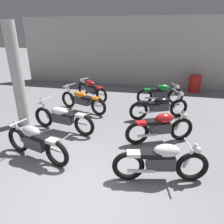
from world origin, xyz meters
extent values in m
plane|color=gray|center=(0.00, 0.00, 0.00)|extent=(60.00, 60.00, 0.00)
cube|color=#BCBAB7|center=(0.00, 8.62, 1.80)|extent=(12.88, 0.24, 3.60)
cylinder|color=#BCBAB7|center=(-2.92, 2.61, 1.60)|extent=(0.36, 0.36, 3.20)
torus|color=black|center=(-2.04, 1.08, 0.34)|extent=(0.67, 0.29, 0.67)
torus|color=black|center=(-0.79, 0.72, 0.34)|extent=(0.67, 0.29, 0.67)
cylinder|color=silver|center=(-1.96, 1.06, 0.59)|extent=(0.25, 0.13, 0.56)
cube|color=#38383D|center=(-1.41, 0.90, 0.44)|extent=(0.62, 0.39, 0.28)
ellipsoid|color=#B7B7BC|center=(-1.51, 0.93, 0.72)|extent=(0.58, 0.41, 0.26)
cube|color=black|center=(-1.20, 0.84, 0.64)|extent=(0.45, 0.34, 0.10)
cube|color=#B7B7BC|center=(-0.88, 0.75, 0.64)|extent=(0.32, 0.27, 0.08)
cylinder|color=silver|center=(-1.90, 1.04, 0.85)|extent=(0.17, 0.47, 0.04)
sphere|color=white|center=(-2.09, 1.10, 0.73)|extent=(0.14, 0.14, 0.14)
cylinder|color=silver|center=(-0.99, 0.92, 0.32)|extent=(0.55, 0.22, 0.07)
torus|color=black|center=(-2.15, 2.55, 0.34)|extent=(0.68, 0.24, 0.67)
torus|color=black|center=(-0.68, 2.25, 0.34)|extent=(0.68, 0.24, 0.67)
cylinder|color=silver|center=(-2.07, 2.54, 0.65)|extent=(0.28, 0.12, 0.66)
cube|color=#38383D|center=(-1.42, 2.40, 0.44)|extent=(0.69, 0.37, 0.28)
ellipsoid|color=white|center=(-1.52, 2.42, 0.66)|extent=(0.65, 0.43, 0.22)
cube|color=black|center=(-1.20, 2.36, 0.57)|extent=(0.44, 0.32, 0.10)
cube|color=white|center=(-0.78, 2.27, 0.64)|extent=(0.31, 0.25, 0.08)
cylinder|color=silver|center=(-2.02, 2.52, 0.96)|extent=(0.17, 0.67, 0.04)
sphere|color=white|center=(-2.21, 2.56, 0.84)|extent=(0.14, 0.14, 0.14)
cylinder|color=silver|center=(-0.90, 2.43, 0.32)|extent=(0.55, 0.18, 0.07)
torus|color=black|center=(-2.11, 4.38, 0.34)|extent=(0.67, 0.34, 0.67)
torus|color=black|center=(-0.71, 3.85, 0.34)|extent=(0.67, 0.34, 0.67)
cylinder|color=silver|center=(-2.04, 4.35, 0.65)|extent=(0.28, 0.16, 0.66)
cube|color=#38383D|center=(-1.41, 4.11, 0.44)|extent=(0.70, 0.46, 0.28)
ellipsoid|color=orange|center=(-1.50, 4.15, 0.66)|extent=(0.67, 0.51, 0.22)
cube|color=black|center=(-1.20, 4.04, 0.57)|extent=(0.46, 0.37, 0.10)
cube|color=orange|center=(-0.80, 3.88, 0.64)|extent=(0.33, 0.29, 0.08)
cylinder|color=silver|center=(-1.98, 4.33, 0.96)|extent=(0.27, 0.65, 0.04)
sphere|color=white|center=(-2.17, 4.40, 0.84)|extent=(0.14, 0.14, 0.14)
cylinder|color=silver|center=(-0.90, 4.06, 0.32)|extent=(0.54, 0.26, 0.07)
torus|color=black|center=(-2.06, 5.96, 0.34)|extent=(0.62, 0.46, 0.67)
torus|color=black|center=(-0.97, 5.25, 0.34)|extent=(0.62, 0.46, 0.67)
cylinder|color=silver|center=(-2.00, 5.91, 0.59)|extent=(0.24, 0.19, 0.56)
cube|color=#38383D|center=(-1.52, 5.60, 0.44)|extent=(0.61, 0.51, 0.28)
ellipsoid|color=red|center=(-1.60, 5.66, 0.72)|extent=(0.59, 0.52, 0.26)
cube|color=black|center=(-1.33, 5.48, 0.64)|extent=(0.47, 0.42, 0.10)
cube|color=red|center=(-1.06, 5.30, 0.64)|extent=(0.34, 0.32, 0.08)
cylinder|color=silver|center=(-1.95, 5.88, 0.85)|extent=(0.29, 0.42, 0.04)
sphere|color=white|center=(-2.11, 5.99, 0.73)|extent=(0.14, 0.14, 0.14)
cylinder|color=silver|center=(-1.11, 5.49, 0.32)|extent=(0.50, 0.36, 0.07)
torus|color=black|center=(2.13, 0.88, 0.34)|extent=(0.68, 0.24, 0.67)
torus|color=black|center=(0.85, 0.62, 0.34)|extent=(0.68, 0.24, 0.67)
cylinder|color=silver|center=(2.05, 0.87, 0.59)|extent=(0.25, 0.12, 0.56)
cube|color=#38383D|center=(1.49, 0.75, 0.44)|extent=(0.61, 0.35, 0.28)
ellipsoid|color=white|center=(1.59, 0.77, 0.72)|extent=(0.57, 0.38, 0.26)
cube|color=black|center=(1.27, 0.71, 0.64)|extent=(0.44, 0.32, 0.10)
cube|color=white|center=(0.95, 0.64, 0.64)|extent=(0.31, 0.25, 0.08)
cylinder|color=silver|center=(1.99, 0.86, 0.85)|extent=(0.13, 0.48, 0.04)
sphere|color=white|center=(2.18, 0.89, 0.73)|extent=(0.14, 0.14, 0.14)
cylinder|color=silver|center=(1.12, 0.55, 0.32)|extent=(0.55, 0.18, 0.07)
torus|color=black|center=(2.07, 2.62, 0.34)|extent=(0.66, 0.37, 0.67)
torus|color=black|center=(0.88, 2.09, 0.34)|extent=(0.66, 0.37, 0.67)
cylinder|color=silver|center=(2.00, 2.59, 0.59)|extent=(0.25, 0.16, 0.56)
cube|color=#38383D|center=(1.48, 2.36, 0.44)|extent=(0.62, 0.45, 0.28)
ellipsoid|color=red|center=(1.57, 2.40, 0.72)|extent=(0.59, 0.47, 0.26)
cube|color=black|center=(1.27, 2.27, 0.64)|extent=(0.46, 0.38, 0.10)
cube|color=red|center=(0.97, 2.13, 0.64)|extent=(0.34, 0.30, 0.08)
cylinder|color=silver|center=(1.94, 2.56, 0.85)|extent=(0.23, 0.45, 0.04)
sphere|color=white|center=(2.13, 2.64, 0.73)|extent=(0.14, 0.14, 0.14)
cylinder|color=silver|center=(1.16, 2.08, 0.32)|extent=(0.53, 0.29, 0.07)
torus|color=black|center=(2.13, 4.36, 0.34)|extent=(0.66, 0.37, 0.67)
torus|color=black|center=(0.76, 3.75, 0.34)|extent=(0.66, 0.37, 0.67)
cylinder|color=silver|center=(2.05, 4.33, 0.65)|extent=(0.28, 0.18, 0.66)
cube|color=#38383D|center=(1.44, 4.05, 0.44)|extent=(0.70, 0.49, 0.28)
ellipsoid|color=black|center=(1.53, 4.09, 0.66)|extent=(0.68, 0.54, 0.22)
cube|color=black|center=(1.24, 3.96, 0.57)|extent=(0.46, 0.38, 0.10)
cube|color=black|center=(0.85, 3.79, 0.64)|extent=(0.34, 0.30, 0.08)
cylinder|color=silver|center=(2.00, 4.30, 0.96)|extent=(0.31, 0.64, 0.04)
sphere|color=white|center=(2.18, 4.38, 0.84)|extent=(0.14, 0.14, 0.14)
cylinder|color=silver|center=(1.04, 3.73, 0.32)|extent=(0.53, 0.29, 0.07)
torus|color=black|center=(2.11, 5.74, 0.34)|extent=(0.68, 0.27, 0.67)
torus|color=black|center=(0.84, 5.43, 0.34)|extent=(0.68, 0.27, 0.67)
cylinder|color=silver|center=(2.03, 5.72, 0.59)|extent=(0.25, 0.13, 0.56)
cube|color=#38383D|center=(1.47, 5.58, 0.44)|extent=(0.61, 0.37, 0.28)
ellipsoid|color=#197F33|center=(1.57, 5.61, 0.72)|extent=(0.57, 0.40, 0.26)
cube|color=black|center=(1.26, 5.53, 0.64)|extent=(0.45, 0.33, 0.10)
cube|color=#197F33|center=(0.94, 5.45, 0.64)|extent=(0.32, 0.26, 0.08)
cylinder|color=silver|center=(1.97, 5.71, 0.85)|extent=(0.15, 0.47, 0.04)
sphere|color=white|center=(2.16, 5.75, 0.73)|extent=(0.14, 0.14, 0.14)
cylinder|color=silver|center=(1.12, 5.36, 0.32)|extent=(0.55, 0.20, 0.07)
cylinder|color=red|center=(3.15, 7.81, 0.42)|extent=(0.56, 0.56, 0.85)
torus|color=red|center=(3.15, 7.81, 0.59)|extent=(0.59, 0.59, 0.03)
torus|color=red|center=(3.15, 7.81, 0.26)|extent=(0.59, 0.59, 0.03)
camera|label=1|loc=(1.27, -2.84, 2.93)|focal=32.81mm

